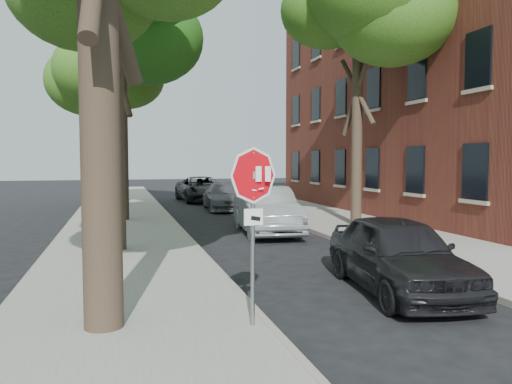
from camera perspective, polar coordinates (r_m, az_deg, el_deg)
ground at (r=7.80m, az=4.78°, el=-15.33°), size 120.00×120.00×0.00m
sidewalk_left at (r=19.08m, az=-15.16°, el=-3.91°), size 4.00×55.00×0.12m
sidewalk_right at (r=20.91m, az=8.86°, el=-3.17°), size 4.00×55.00×0.12m
curb_left at (r=19.19m, az=-9.02°, el=-3.77°), size 0.12×55.00×0.13m
curb_right at (r=20.16m, az=3.53°, el=-3.38°), size 0.12×55.00×0.13m
apartment_building at (r=27.17m, az=23.25°, el=14.24°), size 12.20×20.20×15.30m
stop_sign at (r=7.16m, az=-0.32°, el=-1.05°), size 0.76×0.34×2.61m
tree_mid_b at (r=21.74m, az=-15.35°, el=18.09°), size 5.88×5.46×10.36m
tree_far at (r=28.41m, az=-15.97°, el=13.01°), size 5.29×4.91×9.33m
tree_right at (r=19.61m, az=11.39°, el=17.40°), size 5.29×4.91×9.33m
car_a at (r=10.04m, az=15.92°, el=-6.81°), size 2.28×4.51×1.47m
car_b at (r=17.21m, az=1.18°, el=-2.10°), size 2.17×5.02×1.61m
car_c at (r=25.43m, az=-3.69°, el=-0.55°), size 2.13×4.71×1.34m
car_d at (r=30.62m, az=-6.23°, el=0.33°), size 2.79×5.60×1.52m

